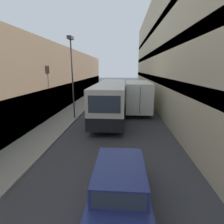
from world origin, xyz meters
name	(u,v)px	position (x,y,z in m)	size (l,w,h in m)	color
ground_plane	(116,120)	(0.00, 15.00, 0.00)	(150.00, 150.00, 0.00)	#38383D
sidewalk_left	(64,118)	(-4.58, 15.00, 0.06)	(2.36, 60.00, 0.13)	gray
building_left_shopfront	(35,84)	(-6.86, 15.00, 3.05)	(2.40, 60.00, 6.71)	brown
building_right_apartment	(184,40)	(5.16, 15.00, 6.43)	(2.40, 60.00, 12.90)	beige
car_hatchback	(120,188)	(0.58, 5.21, 0.74)	(1.74, 4.27, 1.47)	navy
bus	(111,99)	(-0.51, 16.31, 1.64)	(2.44, 11.15, 3.09)	silver
box_truck	(137,95)	(2.01, 18.76, 1.64)	(2.33, 7.67, 3.05)	silver
panel_van	(110,89)	(-1.70, 29.47, 1.09)	(1.92, 4.33, 1.96)	navy
street_lamp	(72,63)	(-3.65, 15.09, 4.78)	(0.36, 0.80, 6.68)	#38383D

